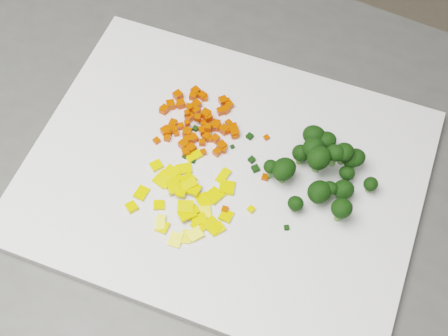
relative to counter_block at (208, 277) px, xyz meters
The scene contains 142 objects.
counter_block is the anchor object (origin of this frame).
cutting_board 0.46m from the counter_block, 14.64° to the right, with size 0.48×0.37×0.01m, color silver.
carrot_pile 0.48m from the counter_block, 117.71° to the left, with size 0.11×0.11×0.03m, color #C72D02, non-canonical shape.
pepper_pile 0.48m from the counter_block, 77.84° to the right, with size 0.12×0.12×0.02m, color #E2BD0B, non-canonical shape.
broccoli_pile 0.52m from the counter_block, 16.92° to the left, with size 0.13×0.13×0.06m, color black, non-canonical shape.
carrot_cube_0 0.47m from the counter_block, 58.16° to the left, with size 0.01×0.01×0.01m, color #C72D02.
carrot_cube_1 0.47m from the counter_block, behind, with size 0.01×0.01×0.01m, color #C72D02.
carrot_cube_2 0.47m from the counter_block, 132.44° to the left, with size 0.01×0.01×0.01m, color #C72D02.
carrot_cube_3 0.47m from the counter_block, 153.56° to the left, with size 0.01×0.01×0.01m, color #C72D02.
carrot_cube_4 0.47m from the counter_block, 127.28° to the left, with size 0.01×0.01×0.01m, color #C72D02.
carrot_cube_5 0.48m from the counter_block, 134.09° to the left, with size 0.01×0.01×0.01m, color #C72D02.
carrot_cube_6 0.47m from the counter_block, 66.17° to the left, with size 0.01×0.01×0.01m, color #C72D02.
carrot_cube_7 0.47m from the counter_block, 145.85° to the left, with size 0.01×0.01×0.01m, color #C72D02.
carrot_cube_8 0.47m from the counter_block, behind, with size 0.01×0.01×0.01m, color #C72D02.
carrot_cube_9 0.47m from the counter_block, behind, with size 0.01×0.01×0.01m, color #C72D02.
carrot_cube_10 0.47m from the counter_block, 91.27° to the left, with size 0.01×0.01×0.01m, color #C72D02.
carrot_cube_11 0.47m from the counter_block, 90.98° to the left, with size 0.01×0.01×0.01m, color #C72D02.
carrot_cube_12 0.47m from the counter_block, behind, with size 0.01×0.01×0.01m, color #C72D02.
carrot_cube_13 0.47m from the counter_block, 150.70° to the left, with size 0.01×0.01×0.01m, color #C72D02.
carrot_cube_14 0.47m from the counter_block, 29.18° to the left, with size 0.01×0.01×0.01m, color #C72D02.
carrot_cube_15 0.47m from the counter_block, 93.78° to the left, with size 0.01×0.01×0.01m, color #C72D02.
carrot_cube_16 0.47m from the counter_block, 160.11° to the left, with size 0.01×0.01×0.01m, color #C72D02.
carrot_cube_17 0.47m from the counter_block, 140.94° to the left, with size 0.01×0.01×0.01m, color #C72D02.
carrot_cube_18 0.47m from the counter_block, 77.05° to the left, with size 0.01×0.01×0.01m, color #C72D02.
carrot_cube_19 0.47m from the counter_block, 95.57° to the left, with size 0.01×0.01×0.01m, color #C72D02.
carrot_cube_20 0.47m from the counter_block, 158.52° to the left, with size 0.01×0.01×0.01m, color #C72D02.
carrot_cube_21 0.47m from the counter_block, 90.16° to the left, with size 0.01×0.01×0.01m, color #C72D02.
carrot_cube_22 0.47m from the counter_block, 148.76° to the right, with size 0.01×0.01×0.01m, color #C72D02.
carrot_cube_23 0.47m from the counter_block, 17.58° to the left, with size 0.01×0.01×0.01m, color #C72D02.
carrot_cube_24 0.47m from the counter_block, 80.60° to the left, with size 0.01×0.01×0.01m, color #C72D02.
carrot_cube_25 0.47m from the counter_block, 100.21° to the left, with size 0.01×0.01×0.01m, color #C72D02.
carrot_cube_26 0.47m from the counter_block, 162.66° to the left, with size 0.01×0.01×0.01m, color #C72D02.
carrot_cube_27 0.48m from the counter_block, 124.76° to the left, with size 0.01×0.01×0.01m, color #C72D02.
carrot_cube_28 0.47m from the counter_block, 110.78° to the left, with size 0.01×0.01×0.01m, color #C72D02.
carrot_cube_29 0.47m from the counter_block, 126.48° to the left, with size 0.01×0.01×0.01m, color #C72D02.
carrot_cube_30 0.47m from the counter_block, 116.78° to the left, with size 0.01×0.01×0.01m, color #C72D02.
carrot_cube_31 0.47m from the counter_block, 113.07° to the left, with size 0.01×0.01×0.01m, color #C72D02.
carrot_cube_32 0.47m from the counter_block, 72.17° to the left, with size 0.01×0.01×0.01m, color #C72D02.
carrot_cube_33 0.48m from the counter_block, 98.67° to the left, with size 0.01×0.01×0.01m, color #C72D02.
carrot_cube_34 0.47m from the counter_block, 131.50° to the right, with size 0.01×0.01×0.01m, color #C72D02.
carrot_cube_35 0.47m from the counter_block, 151.47° to the right, with size 0.01×0.01×0.01m, color #C72D02.
carrot_cube_36 0.47m from the counter_block, 154.63° to the left, with size 0.01×0.01×0.01m, color #C72D02.
carrot_cube_37 0.47m from the counter_block, 37.71° to the left, with size 0.01×0.01×0.01m, color #C72D02.
carrot_cube_38 0.48m from the counter_block, 110.74° to the left, with size 0.01×0.01×0.01m, color #C72D02.
carrot_cube_39 0.47m from the counter_block, behind, with size 0.01×0.01×0.01m, color #C72D02.
carrot_cube_40 0.47m from the counter_block, 156.28° to the right, with size 0.01×0.01×0.01m, color #C72D02.
carrot_cube_41 0.48m from the counter_block, 106.53° to the left, with size 0.01×0.01×0.01m, color #C72D02.
carrot_cube_42 0.47m from the counter_block, 68.60° to the left, with size 0.01×0.01×0.01m, color #C72D02.
carrot_cube_43 0.48m from the counter_block, 139.72° to the left, with size 0.01×0.01×0.01m, color #C72D02.
carrot_cube_44 0.47m from the counter_block, 164.64° to the right, with size 0.01×0.01×0.01m, color #C72D02.
carrot_cube_45 0.47m from the counter_block, 83.79° to the left, with size 0.01×0.01×0.01m, color #C72D02.
carrot_cube_46 0.47m from the counter_block, 90.82° to the left, with size 0.01×0.01×0.01m, color #C72D02.
carrot_cube_47 0.47m from the counter_block, 64.37° to the left, with size 0.01×0.01×0.01m, color #C72D02.
carrot_cube_48 0.47m from the counter_block, 98.27° to the left, with size 0.01×0.01×0.01m, color #C72D02.
carrot_cube_49 0.47m from the counter_block, behind, with size 0.01×0.01×0.01m, color #C72D02.
carrot_cube_50 0.47m from the counter_block, 11.88° to the right, with size 0.01×0.01×0.01m, color #C72D02.
carrot_cube_51 0.47m from the counter_block, 118.43° to the left, with size 0.01×0.01×0.01m, color #C72D02.
carrot_cube_52 0.48m from the counter_block, 145.62° to the left, with size 0.01×0.01×0.01m, color #C72D02.
carrot_cube_53 0.47m from the counter_block, 155.98° to the left, with size 0.01×0.01×0.01m, color #C72D02.
carrot_cube_54 0.47m from the counter_block, 125.37° to the left, with size 0.01×0.01×0.01m, color #C72D02.
carrot_cube_55 0.47m from the counter_block, 67.18° to the left, with size 0.01×0.01×0.01m, color #C72D02.
carrot_cube_56 0.47m from the counter_block, 129.55° to the left, with size 0.01×0.01×0.01m, color #C72D02.
carrot_cube_57 0.47m from the counter_block, 95.46° to the left, with size 0.01×0.01×0.01m, color #C72D02.
carrot_cube_58 0.48m from the counter_block, 124.15° to the left, with size 0.01×0.01×0.01m, color #C72D02.
carrot_cube_59 0.47m from the counter_block, 124.61° to the left, with size 0.01×0.01×0.01m, color #C72D02.
carrot_cube_60 0.47m from the counter_block, 143.27° to the left, with size 0.01×0.01×0.01m, color #C72D02.
carrot_cube_61 0.47m from the counter_block, 53.92° to the left, with size 0.01×0.01×0.01m, color #C72D02.
carrot_cube_62 0.47m from the counter_block, 169.36° to the left, with size 0.01×0.01×0.01m, color #C72D02.
carrot_cube_63 0.47m from the counter_block, 94.22° to the left, with size 0.01×0.01×0.01m, color #C72D02.
carrot_cube_64 0.48m from the counter_block, 140.48° to the left, with size 0.01×0.01×0.01m, color #C72D02.
carrot_cube_65 0.47m from the counter_block, 136.38° to the left, with size 0.01×0.01×0.01m, color #C72D02.
pepper_chunk_0 0.47m from the counter_block, 53.88° to the right, with size 0.02×0.02×0.00m, color #E2BD0B.
pepper_chunk_1 0.47m from the counter_block, 92.95° to the right, with size 0.02×0.01×0.00m, color #E2BD0B.
pepper_chunk_2 0.48m from the counter_block, 80.54° to the right, with size 0.01×0.01×0.00m, color #E2BD0B.
pepper_chunk_3 0.48m from the counter_block, 63.88° to the right, with size 0.02×0.01×0.00m, color #E2BD0B.
pepper_chunk_4 0.47m from the counter_block, 97.61° to the right, with size 0.02×0.02×0.00m, color #E2BD0B.
pepper_chunk_5 0.48m from the counter_block, 69.40° to the right, with size 0.02×0.02×0.00m, color #E2BD0B.
pepper_chunk_6 0.47m from the counter_block, 90.70° to the right, with size 0.02×0.01×0.00m, color #E2BD0B.
pepper_chunk_7 0.47m from the counter_block, 125.56° to the right, with size 0.01×0.01×0.00m, color #E2BD0B.
pepper_chunk_8 0.48m from the counter_block, 58.00° to the right, with size 0.02×0.01×0.01m, color #E2BD0B.
pepper_chunk_9 0.48m from the counter_block, 60.41° to the right, with size 0.01×0.02×0.01m, color #E2BD0B.
pepper_chunk_10 0.48m from the counter_block, 71.01° to the right, with size 0.02×0.02×0.00m, color #E2BD0B.
pepper_chunk_11 0.47m from the counter_block, 105.58° to the right, with size 0.02×0.02×0.00m, color #E2BD0B.
pepper_chunk_12 0.47m from the counter_block, 71.27° to the right, with size 0.02×0.01×0.00m, color #E2BD0B.
pepper_chunk_13 0.47m from the counter_block, 89.33° to the right, with size 0.01×0.02×0.00m, color #E2BD0B.
pepper_chunk_14 0.48m from the counter_block, 49.86° to the right, with size 0.02×0.02×0.01m, color #E2BD0B.
pepper_chunk_15 0.47m from the counter_block, 77.24° to the right, with size 0.02×0.01×0.00m, color #E2BD0B.
pepper_chunk_16 0.47m from the counter_block, 21.02° to the right, with size 0.02×0.01×0.00m, color #E2BD0B.
pepper_chunk_17 0.47m from the counter_block, 104.36° to the right, with size 0.02×0.02×0.00m, color #E2BD0B.
pepper_chunk_18 0.48m from the counter_block, 103.93° to the right, with size 0.01×0.01×0.00m, color #E2BD0B.
pepper_chunk_19 0.47m from the counter_block, 58.81° to the right, with size 0.01×0.01×0.00m, color #E2BD0B.
pepper_chunk_20 0.48m from the counter_block, 65.46° to the right, with size 0.02×0.01×0.00m, color #E2BD0B.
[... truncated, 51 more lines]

